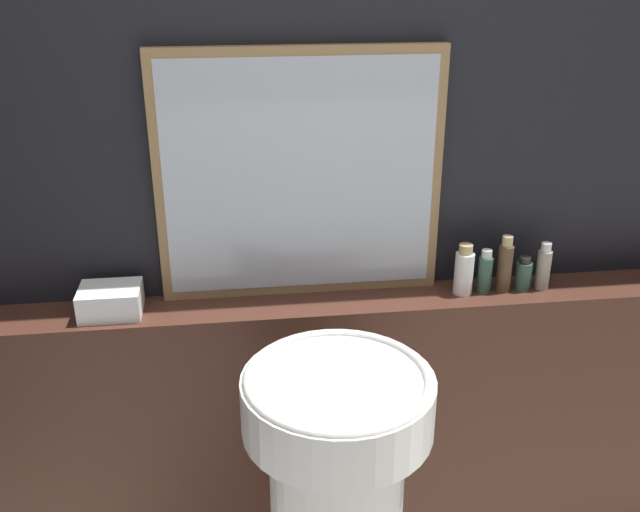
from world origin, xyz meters
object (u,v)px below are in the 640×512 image
object	(u,v)px
body_wash_bottle	(523,274)
shampoo_bottle	(464,271)
mirror	(300,177)
conditioner_bottle	(485,273)
towel_stack	(111,301)
lotion_bottle	(505,266)
hand_soap_bottle	(543,268)

from	to	relation	value
body_wash_bottle	shampoo_bottle	bearing A→B (deg)	180.00
mirror	conditioner_bottle	size ratio (longest dim) A/B	5.99
shampoo_bottle	towel_stack	bearing A→B (deg)	180.00
mirror	lotion_bottle	world-z (taller)	mirror
mirror	shampoo_bottle	xyz separation A→B (m)	(0.45, -0.07, -0.27)
towel_stack	lotion_bottle	world-z (taller)	lotion_bottle
shampoo_bottle	conditioner_bottle	distance (m)	0.06
lotion_bottle	hand_soap_bottle	world-z (taller)	lotion_bottle
lotion_bottle	conditioner_bottle	bearing A→B (deg)	180.00
towel_stack	lotion_bottle	bearing A→B (deg)	0.00
towel_stack	body_wash_bottle	size ratio (longest dim) A/B	1.59
shampoo_bottle	conditioner_bottle	size ratio (longest dim) A/B	1.15
mirror	body_wash_bottle	distance (m)	0.70
mirror	towel_stack	xyz separation A→B (m)	(-0.52, -0.07, -0.30)
conditioner_bottle	lotion_bottle	bearing A→B (deg)	0.00
shampoo_bottle	conditioner_bottle	xyz separation A→B (m)	(0.06, 0.00, -0.01)
towel_stack	hand_soap_bottle	world-z (taller)	hand_soap_bottle
body_wash_bottle	hand_soap_bottle	size ratio (longest dim) A/B	0.72
towel_stack	lotion_bottle	size ratio (longest dim) A/B	0.96
towel_stack	conditioner_bottle	world-z (taller)	conditioner_bottle
mirror	lotion_bottle	bearing A→B (deg)	-6.90
mirror	conditioner_bottle	world-z (taller)	mirror
mirror	body_wash_bottle	size ratio (longest dim) A/B	7.60
conditioner_bottle	hand_soap_bottle	distance (m)	0.17
conditioner_bottle	hand_soap_bottle	bearing A→B (deg)	-0.00
hand_soap_bottle	lotion_bottle	bearing A→B (deg)	180.00
conditioner_bottle	towel_stack	bearing A→B (deg)	180.00
mirror	towel_stack	bearing A→B (deg)	-172.42
body_wash_bottle	hand_soap_bottle	xyz separation A→B (m)	(0.06, -0.00, 0.02)
mirror	towel_stack	world-z (taller)	mirror
conditioner_bottle	body_wash_bottle	bearing A→B (deg)	0.00
mirror	lotion_bottle	size ratio (longest dim) A/B	4.61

